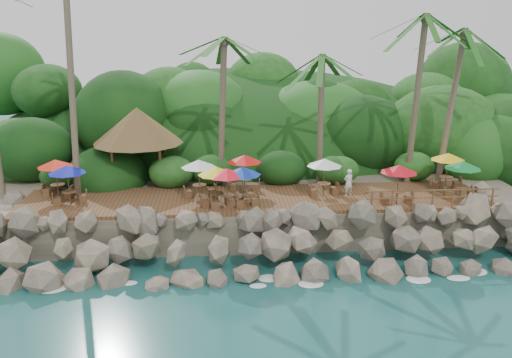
{
  "coord_description": "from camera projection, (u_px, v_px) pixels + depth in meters",
  "views": [
    {
      "loc": [
        -2.14,
        -22.02,
        11.48
      ],
      "look_at": [
        0.0,
        6.0,
        3.4
      ],
      "focal_mm": 36.8,
      "sensor_mm": 36.0,
      "label": 1
    }
  ],
  "objects": [
    {
      "name": "waiter",
      "position": [
        348.0,
        183.0,
        29.61
      ],
      "size": [
        0.67,
        0.55,
        1.59
      ],
      "primitive_type": "imported",
      "rotation": [
        0.0,
        0.0,
        3.48
      ],
      "color": "white",
      "rests_on": "terrace"
    },
    {
      "name": "seawall",
      "position": [
        262.0,
        245.0,
        26.03
      ],
      "size": [
        29.0,
        4.0,
        2.3
      ],
      "primitive_type": null,
      "color": "gray",
      "rests_on": "ground"
    },
    {
      "name": "palapa",
      "position": [
        138.0,
        126.0,
        31.93
      ],
      "size": [
        5.49,
        5.49,
        4.6
      ],
      "color": "brown",
      "rests_on": "ground"
    },
    {
      "name": "foam_line",
      "position": [
        265.0,
        281.0,
        24.71
      ],
      "size": [
        25.2,
        0.8,
        0.06
      ],
      "color": "white",
      "rests_on": "ground"
    },
    {
      "name": "ground",
      "position": [
        266.0,
        284.0,
        24.43
      ],
      "size": [
        140.0,
        140.0,
        0.0
      ],
      "primitive_type": "plane",
      "color": "#19514F",
      "rests_on": "ground"
    },
    {
      "name": "jungle_hill",
      "position": [
        241.0,
        162.0,
        46.95
      ],
      "size": [
        44.8,
        28.0,
        15.4
      ],
      "primitive_type": "ellipsoid",
      "color": "#143811",
      "rests_on": "ground"
    },
    {
      "name": "terrace",
      "position": [
        256.0,
        199.0,
        29.57
      ],
      "size": [
        26.0,
        5.0,
        0.2
      ],
      "primitive_type": "cube",
      "color": "brown",
      "rests_on": "land_base"
    },
    {
      "name": "dining_clusters",
      "position": [
        264.0,
        168.0,
        28.78
      ],
      "size": [
        24.54,
        4.96,
        2.17
      ],
      "color": "brown",
      "rests_on": "terrace"
    },
    {
      "name": "land_base",
      "position": [
        246.0,
        172.0,
        39.47
      ],
      "size": [
        32.0,
        25.2,
        2.1
      ],
      "primitive_type": "cube",
      "color": "gray",
      "rests_on": "ground"
    },
    {
      "name": "jungle_foliage",
      "position": [
        247.0,
        190.0,
        38.81
      ],
      "size": [
        44.0,
        16.0,
        12.0
      ],
      "primitive_type": null,
      "color": "#143811",
      "rests_on": "ground"
    },
    {
      "name": "railing",
      "position": [
        433.0,
        196.0,
        27.8
      ],
      "size": [
        7.2,
        0.1,
        1.0
      ],
      "color": "brown",
      "rests_on": "terrace"
    },
    {
      "name": "palms",
      "position": [
        250.0,
        11.0,
        29.16
      ],
      "size": [
        32.71,
        6.64,
        15.16
      ],
      "color": "brown",
      "rests_on": "ground"
    }
  ]
}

